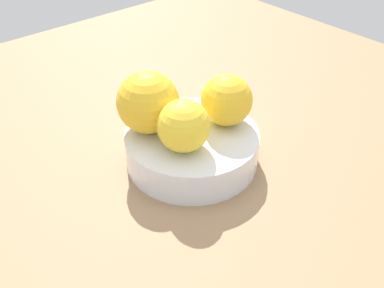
% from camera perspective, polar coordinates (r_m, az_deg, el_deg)
% --- Properties ---
extents(ground_plane, '(1.10, 1.10, 0.02)m').
position_cam_1_polar(ground_plane, '(0.61, 0.00, -2.83)').
color(ground_plane, '#997551').
extents(fruit_bowl, '(0.18, 0.18, 0.05)m').
position_cam_1_polar(fruit_bowl, '(0.59, 0.00, -0.45)').
color(fruit_bowl, silver).
rests_on(fruit_bowl, ground_plane).
extents(orange_in_bowl_0, '(0.07, 0.07, 0.07)m').
position_cam_1_polar(orange_in_bowl_0, '(0.53, -1.10, 2.39)').
color(orange_in_bowl_0, yellow).
rests_on(orange_in_bowl_0, fruit_bowl).
extents(orange_in_bowl_1, '(0.08, 0.08, 0.08)m').
position_cam_1_polar(orange_in_bowl_1, '(0.56, -5.76, 5.43)').
color(orange_in_bowl_1, yellow).
rests_on(orange_in_bowl_1, fruit_bowl).
extents(orange_in_bowl_2, '(0.07, 0.07, 0.07)m').
position_cam_1_polar(orange_in_bowl_2, '(0.58, 4.53, 5.73)').
color(orange_in_bowl_2, yellow).
rests_on(orange_in_bowl_2, fruit_bowl).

